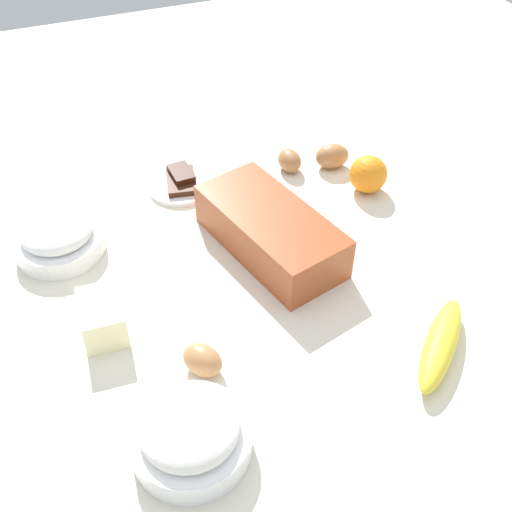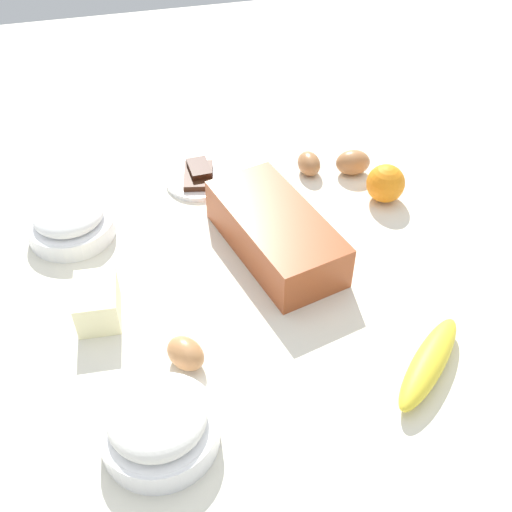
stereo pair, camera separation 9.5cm
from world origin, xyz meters
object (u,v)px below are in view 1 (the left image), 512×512
object	(u,v)px
loaf_pan	(270,230)
chocolate_plate	(181,183)
egg_beside_bowl	(332,156)
egg_near_butter	(203,360)
butter_block	(103,317)
banana	(440,344)
sugar_bowl	(58,238)
flour_bowl	(190,434)
egg_loose	(289,160)
orange_fruit	(368,174)

from	to	relation	value
loaf_pan	chocolate_plate	xyz separation A→B (m)	(0.23, 0.09, -0.03)
egg_beside_bowl	egg_near_butter	bearing A→B (deg)	133.70
loaf_pan	butter_block	bearing A→B (deg)	90.42
butter_block	egg_near_butter	xyz separation A→B (m)	(-0.13, -0.12, -0.01)
chocolate_plate	loaf_pan	bearing A→B (deg)	-158.33
banana	sugar_bowl	bearing A→B (deg)	47.79
butter_block	chocolate_plate	world-z (taller)	butter_block
flour_bowl	banana	bearing A→B (deg)	-88.19
egg_beside_bowl	chocolate_plate	size ratio (longest dim) A/B	0.53
banana	chocolate_plate	distance (m)	0.59
flour_bowl	egg_near_butter	xyz separation A→B (m)	(0.11, -0.05, -0.01)
egg_loose	butter_block	bearing A→B (deg)	123.20
loaf_pan	sugar_bowl	xyz separation A→B (m)	(0.13, 0.34, -0.01)
loaf_pan	egg_near_butter	distance (m)	0.28
flour_bowl	orange_fruit	distance (m)	0.63
sugar_bowl	butter_block	xyz separation A→B (m)	(-0.21, -0.03, -0.00)
sugar_bowl	egg_beside_bowl	bearing A→B (deg)	-84.53
egg_near_butter	egg_beside_bowl	bearing A→B (deg)	-46.30
egg_beside_bowl	banana	bearing A→B (deg)	171.32
banana	butter_block	bearing A→B (deg)	63.10
loaf_pan	egg_loose	bearing A→B (deg)	-46.27
loaf_pan	butter_block	world-z (taller)	loaf_pan
egg_near_butter	chocolate_plate	bearing A→B (deg)	-12.88
flour_bowl	banana	distance (m)	0.39
butter_block	banana	bearing A→B (deg)	-116.90
loaf_pan	orange_fruit	world-z (taller)	loaf_pan
flour_bowl	egg_beside_bowl	xyz separation A→B (m)	(0.50, -0.46, -0.01)
chocolate_plate	egg_beside_bowl	bearing A→B (deg)	-98.75
butter_block	chocolate_plate	xyz separation A→B (m)	(0.31, -0.21, -0.02)
egg_near_butter	chocolate_plate	xyz separation A→B (m)	(0.44, -0.10, -0.01)
sugar_bowl	egg_loose	xyz separation A→B (m)	(0.08, -0.47, -0.01)
flour_bowl	sugar_bowl	xyz separation A→B (m)	(0.45, 0.10, -0.00)
butter_block	egg_near_butter	world-z (taller)	butter_block
sugar_bowl	egg_beside_bowl	world-z (taller)	sugar_bowl
flour_bowl	sugar_bowl	size ratio (longest dim) A/B	1.01
orange_fruit	chocolate_plate	bearing A→B (deg)	66.76
flour_bowl	egg_near_butter	bearing A→B (deg)	-25.08
egg_near_butter	egg_beside_bowl	size ratio (longest dim) A/B	0.90
flour_bowl	orange_fruit	size ratio (longest dim) A/B	2.13
egg_loose	chocolate_plate	world-z (taller)	egg_loose
flour_bowl	orange_fruit	world-z (taller)	flour_bowl
egg_beside_bowl	loaf_pan	bearing A→B (deg)	130.48
egg_near_butter	flour_bowl	bearing A→B (deg)	154.92
banana	chocolate_plate	xyz separation A→B (m)	(0.54, 0.23, -0.01)
banana	egg_beside_bowl	xyz separation A→B (m)	(0.49, -0.07, 0.01)
loaf_pan	egg_loose	xyz separation A→B (m)	(0.21, -0.13, -0.02)
banana	egg_near_butter	world-z (taller)	egg_near_butter
butter_block	egg_near_butter	distance (m)	0.17
butter_block	egg_beside_bowl	bearing A→B (deg)	-63.26
sugar_bowl	egg_beside_bowl	distance (m)	0.56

